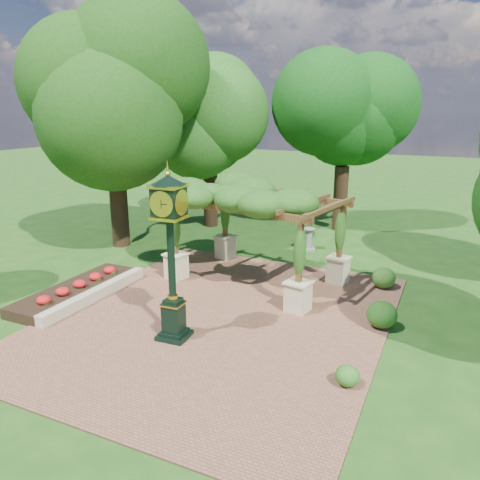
% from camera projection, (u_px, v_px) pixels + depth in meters
% --- Properties ---
extents(ground, '(120.00, 120.00, 0.00)m').
position_uv_depth(ground, '(205.00, 331.00, 13.97)').
color(ground, '#1E4714').
rests_on(ground, ground).
extents(brick_plaza, '(10.00, 12.00, 0.04)m').
position_uv_depth(brick_plaza, '(220.00, 318.00, 14.84)').
color(brick_plaza, brown).
rests_on(brick_plaza, ground).
extents(border_wall, '(0.35, 5.00, 0.40)m').
position_uv_depth(border_wall, '(96.00, 294.00, 16.22)').
color(border_wall, '#C6B793').
rests_on(border_wall, ground).
extents(flower_bed, '(1.50, 5.00, 0.36)m').
position_uv_depth(flower_bed, '(76.00, 291.00, 16.59)').
color(flower_bed, red).
rests_on(flower_bed, ground).
extents(pedestal_clock, '(1.00, 1.00, 4.80)m').
position_uv_depth(pedestal_clock, '(171.00, 243.00, 12.75)').
color(pedestal_clock, black).
rests_on(pedestal_clock, brick_plaza).
extents(pergola, '(6.74, 4.87, 3.88)m').
position_uv_depth(pergola, '(257.00, 200.00, 17.18)').
color(pergola, beige).
rests_on(pergola, brick_plaza).
extents(sundial, '(0.75, 0.75, 1.04)m').
position_uv_depth(sundial, '(309.00, 240.00, 21.91)').
color(sundial, gray).
rests_on(sundial, ground).
extents(shrub_front, '(0.71, 0.71, 0.52)m').
position_uv_depth(shrub_front, '(347.00, 376.00, 11.10)').
color(shrub_front, '#29611B').
rests_on(shrub_front, brick_plaza).
extents(shrub_mid, '(1.19, 1.19, 0.82)m').
position_uv_depth(shrub_mid, '(382.00, 315.00, 14.04)').
color(shrub_mid, '#215116').
rests_on(shrub_mid, brick_plaza).
extents(shrub_back, '(1.11, 1.11, 0.77)m').
position_uv_depth(shrub_back, '(384.00, 278.00, 17.17)').
color(shrub_back, '#2E611C').
rests_on(shrub_back, brick_plaza).
extents(tree_west_near, '(5.76, 5.76, 10.62)m').
position_uv_depth(tree_west_near, '(111.00, 88.00, 20.78)').
color(tree_west_near, '#372216').
rests_on(tree_west_near, ground).
extents(tree_west_far, '(4.70, 4.70, 9.04)m').
position_uv_depth(tree_west_far, '(209.00, 113.00, 24.94)').
color(tree_west_far, black).
rests_on(tree_west_far, ground).
extents(tree_north, '(5.11, 5.11, 8.91)m').
position_uv_depth(tree_north, '(345.00, 115.00, 24.13)').
color(tree_north, '#382316').
rests_on(tree_north, ground).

